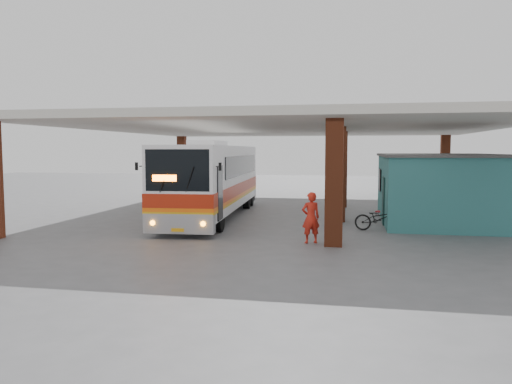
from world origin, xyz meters
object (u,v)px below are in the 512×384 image
object	(u,v)px
coach_bus	(213,180)
pedestrian	(311,218)
motorcycle	(379,219)
red_chair	(382,209)

from	to	relation	value
coach_bus	pedestrian	world-z (taller)	coach_bus
motorcycle	pedestrian	world-z (taller)	pedestrian
coach_bus	motorcycle	world-z (taller)	coach_bus
coach_bus	red_chair	bearing A→B (deg)	10.02
coach_bus	motorcycle	xyz separation A→B (m)	(7.79, -2.84, -1.33)
coach_bus	pedestrian	distance (m)	8.05
red_chair	motorcycle	bearing A→B (deg)	-71.91
motorcycle	coach_bus	bearing A→B (deg)	77.45
pedestrian	coach_bus	bearing A→B (deg)	-72.11
red_chair	coach_bus	bearing A→B (deg)	-143.41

